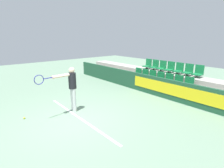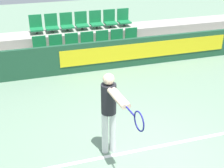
{
  "view_description": "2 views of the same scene",
  "coord_description": "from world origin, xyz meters",
  "px_view_note": "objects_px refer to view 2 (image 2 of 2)",
  "views": [
    {
      "loc": [
        5.11,
        -2.54,
        2.8
      ],
      "look_at": [
        -0.15,
        1.89,
        0.92
      ],
      "focal_mm": 28.0,
      "sensor_mm": 36.0,
      "label": 1
    },
    {
      "loc": [
        -2.05,
        -4.42,
        4.01
      ],
      "look_at": [
        -0.12,
        1.9,
        0.7
      ],
      "focal_mm": 50.0,
      "sensor_mm": 36.0,
      "label": 2
    }
  ],
  "objects_px": {
    "stadium_chair_4": "(103,41)",
    "stadium_chair_6": "(132,39)",
    "stadium_chair_9": "(67,23)",
    "stadium_chair_13": "(124,19)",
    "tennis_player": "(110,108)",
    "stadium_chair_10": "(81,22)",
    "stadium_chair_0": "(40,48)",
    "stadium_chair_5": "(118,40)",
    "stadium_chair_8": "(52,24)",
    "stadium_chair_3": "(88,43)",
    "stadium_chair_2": "(72,44)",
    "stadium_chair_7": "(36,26)",
    "stadium_chair_12": "(110,20)",
    "stadium_chair_1": "(56,46)",
    "stadium_chair_11": "(96,21)"
  },
  "relations": [
    {
      "from": "stadium_chair_1",
      "to": "stadium_chair_8",
      "type": "relative_size",
      "value": 1.0
    },
    {
      "from": "stadium_chair_3",
      "to": "stadium_chair_8",
      "type": "bearing_deg",
      "value": 138.61
    },
    {
      "from": "stadium_chair_0",
      "to": "stadium_chair_8",
      "type": "xyz_separation_m",
      "value": [
        0.51,
        0.89,
        0.45
      ]
    },
    {
      "from": "stadium_chair_10",
      "to": "tennis_player",
      "type": "height_order",
      "value": "tennis_player"
    },
    {
      "from": "stadium_chair_5",
      "to": "stadium_chair_9",
      "type": "distance_m",
      "value": 1.82
    },
    {
      "from": "stadium_chair_12",
      "to": "stadium_chair_4",
      "type": "bearing_deg",
      "value": -119.57
    },
    {
      "from": "tennis_player",
      "to": "stadium_chair_9",
      "type": "bearing_deg",
      "value": 83.44
    },
    {
      "from": "stadium_chair_3",
      "to": "stadium_chair_2",
      "type": "bearing_deg",
      "value": 180.0
    },
    {
      "from": "stadium_chair_8",
      "to": "stadium_chair_12",
      "type": "xyz_separation_m",
      "value": [
        2.03,
        0.0,
        0.0
      ]
    },
    {
      "from": "stadium_chair_8",
      "to": "tennis_player",
      "type": "distance_m",
      "value": 5.58
    },
    {
      "from": "stadium_chair_5",
      "to": "stadium_chair_7",
      "type": "distance_m",
      "value": 2.72
    },
    {
      "from": "stadium_chair_0",
      "to": "stadium_chair_1",
      "type": "xyz_separation_m",
      "value": [
        0.51,
        0.0,
        0.0
      ]
    },
    {
      "from": "stadium_chair_7",
      "to": "tennis_player",
      "type": "xyz_separation_m",
      "value": [
        0.88,
        -5.56,
        -0.1
      ]
    },
    {
      "from": "stadium_chair_11",
      "to": "stadium_chair_13",
      "type": "bearing_deg",
      "value": 0.0
    },
    {
      "from": "stadium_chair_1",
      "to": "stadium_chair_5",
      "type": "relative_size",
      "value": 1.0
    },
    {
      "from": "stadium_chair_13",
      "to": "stadium_chair_4",
      "type": "bearing_deg",
      "value": -138.61
    },
    {
      "from": "stadium_chair_11",
      "to": "tennis_player",
      "type": "distance_m",
      "value": 5.68
    },
    {
      "from": "stadium_chair_1",
      "to": "stadium_chair_8",
      "type": "height_order",
      "value": "stadium_chair_8"
    },
    {
      "from": "stadium_chair_7",
      "to": "stadium_chair_8",
      "type": "bearing_deg",
      "value": 0.0
    },
    {
      "from": "stadium_chair_10",
      "to": "stadium_chair_3",
      "type": "bearing_deg",
      "value": -90.0
    },
    {
      "from": "stadium_chair_5",
      "to": "stadium_chair_7",
      "type": "xyz_separation_m",
      "value": [
        -2.53,
        0.89,
        0.45
      ]
    },
    {
      "from": "stadium_chair_2",
      "to": "stadium_chair_13",
      "type": "bearing_deg",
      "value": 23.78
    },
    {
      "from": "stadium_chair_8",
      "to": "stadium_chair_1",
      "type": "bearing_deg",
      "value": -90.0
    },
    {
      "from": "stadium_chair_6",
      "to": "stadium_chair_12",
      "type": "relative_size",
      "value": 1.0
    },
    {
      "from": "stadium_chair_4",
      "to": "stadium_chair_13",
      "type": "relative_size",
      "value": 1.0
    },
    {
      "from": "stadium_chair_13",
      "to": "stadium_chair_5",
      "type": "bearing_deg",
      "value": -119.57
    },
    {
      "from": "tennis_player",
      "to": "stadium_chair_10",
      "type": "bearing_deg",
      "value": 78.26
    },
    {
      "from": "stadium_chair_6",
      "to": "stadium_chair_9",
      "type": "relative_size",
      "value": 1.0
    },
    {
      "from": "stadium_chair_5",
      "to": "stadium_chair_9",
      "type": "xyz_separation_m",
      "value": [
        -1.52,
        0.89,
        0.45
      ]
    },
    {
      "from": "stadium_chair_6",
      "to": "stadium_chair_8",
      "type": "bearing_deg",
      "value": 160.58
    },
    {
      "from": "stadium_chair_7",
      "to": "stadium_chair_8",
      "type": "distance_m",
      "value": 0.51
    },
    {
      "from": "stadium_chair_8",
      "to": "stadium_chair_4",
      "type": "bearing_deg",
      "value": -30.44
    },
    {
      "from": "stadium_chair_5",
      "to": "stadium_chair_10",
      "type": "height_order",
      "value": "stadium_chair_10"
    },
    {
      "from": "stadium_chair_8",
      "to": "stadium_chair_10",
      "type": "distance_m",
      "value": 1.01
    },
    {
      "from": "stadium_chair_2",
      "to": "stadium_chair_11",
      "type": "distance_m",
      "value": 1.42
    },
    {
      "from": "stadium_chair_1",
      "to": "stadium_chair_2",
      "type": "xyz_separation_m",
      "value": [
        0.51,
        0.0,
        0.0
      ]
    },
    {
      "from": "stadium_chair_5",
      "to": "stadium_chair_11",
      "type": "distance_m",
      "value": 1.12
    },
    {
      "from": "stadium_chair_6",
      "to": "stadium_chair_8",
      "type": "relative_size",
      "value": 1.0
    },
    {
      "from": "stadium_chair_13",
      "to": "stadium_chair_12",
      "type": "bearing_deg",
      "value": 180.0
    },
    {
      "from": "stadium_chair_7",
      "to": "stadium_chair_13",
      "type": "distance_m",
      "value": 3.04
    },
    {
      "from": "stadium_chair_4",
      "to": "stadium_chair_6",
      "type": "xyz_separation_m",
      "value": [
        1.01,
        0.0,
        0.0
      ]
    },
    {
      "from": "stadium_chair_0",
      "to": "stadium_chair_7",
      "type": "xyz_separation_m",
      "value": [
        0.0,
        0.89,
        0.45
      ]
    },
    {
      "from": "stadium_chair_9",
      "to": "stadium_chair_13",
      "type": "height_order",
      "value": "same"
    },
    {
      "from": "stadium_chair_2",
      "to": "stadium_chair_4",
      "type": "relative_size",
      "value": 1.0
    },
    {
      "from": "stadium_chair_0",
      "to": "stadium_chair_13",
      "type": "relative_size",
      "value": 1.0
    },
    {
      "from": "stadium_chair_6",
      "to": "stadium_chair_11",
      "type": "relative_size",
      "value": 1.0
    },
    {
      "from": "stadium_chair_4",
      "to": "stadium_chair_8",
      "type": "relative_size",
      "value": 1.0
    },
    {
      "from": "stadium_chair_4",
      "to": "stadium_chair_8",
      "type": "bearing_deg",
      "value": 149.56
    },
    {
      "from": "stadium_chair_0",
      "to": "tennis_player",
      "type": "bearing_deg",
      "value": -79.39
    },
    {
      "from": "stadium_chair_5",
      "to": "stadium_chair_12",
      "type": "relative_size",
      "value": 1.0
    }
  ]
}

